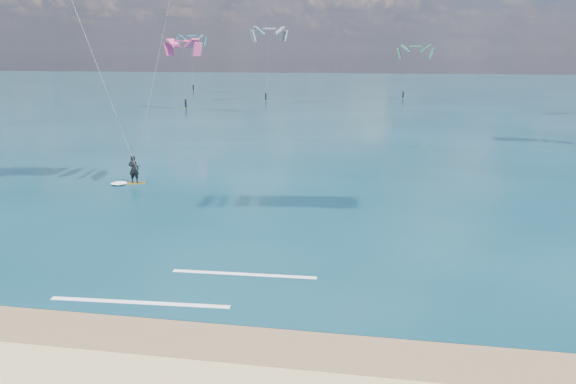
# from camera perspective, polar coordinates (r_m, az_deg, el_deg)

# --- Properties ---
(ground) EXTENTS (320.00, 320.00, 0.00)m
(ground) POSITION_cam_1_polar(r_m,az_deg,el_deg) (52.55, 3.84, 5.31)
(ground) COLOR tan
(ground) RESTS_ON ground
(wet_sand_strip) EXTENTS (320.00, 2.40, 0.01)m
(wet_sand_strip) POSITION_cam_1_polar(r_m,az_deg,el_deg) (17.83, -7.59, -16.01)
(wet_sand_strip) COLOR brown
(wet_sand_strip) RESTS_ON ground
(sea) EXTENTS (320.00, 200.00, 0.04)m
(sea) POSITION_cam_1_polar(r_m,az_deg,el_deg) (115.98, 6.80, 10.83)
(sea) COLOR #0A303B
(sea) RESTS_ON ground
(kitesurfer_main) EXTENTS (11.33, 8.40, 18.82)m
(kitesurfer_main) POSITION_cam_1_polar(r_m,az_deg,el_deg) (33.53, -17.84, 15.58)
(kitesurfer_main) COLOR gold
(kitesurfer_main) RESTS_ON sea
(shoreline_foam) EXTENTS (9.94, 3.64, 0.01)m
(shoreline_foam) POSITION_cam_1_polar(r_m,az_deg,el_deg) (21.31, -10.65, -10.47)
(shoreline_foam) COLOR white
(shoreline_foam) RESTS_ON ground
(distant_kites) EXTENTS (82.19, 38.87, 12.84)m
(distant_kites) POSITION_cam_1_polar(r_m,az_deg,el_deg) (92.55, 3.43, 13.29)
(distant_kites) COLOR teal
(distant_kites) RESTS_ON ground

